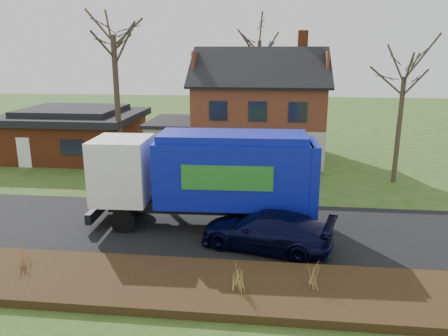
# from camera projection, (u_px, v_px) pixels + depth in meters

# --- Properties ---
(ground) EXTENTS (120.00, 120.00, 0.00)m
(ground) POSITION_uv_depth(u_px,v_px,m) (203.00, 228.00, 19.97)
(ground) COLOR #2D4D19
(ground) RESTS_ON ground
(road) EXTENTS (80.00, 7.00, 0.02)m
(road) POSITION_uv_depth(u_px,v_px,m) (203.00, 228.00, 19.97)
(road) COLOR black
(road) RESTS_ON ground
(mulch_verge) EXTENTS (80.00, 3.50, 0.30)m
(mulch_verge) POSITION_uv_depth(u_px,v_px,m) (179.00, 285.00, 14.85)
(mulch_verge) COLOR black
(mulch_verge) RESTS_ON ground
(main_house) EXTENTS (12.95, 8.95, 9.26)m
(main_house) POSITION_uv_depth(u_px,v_px,m) (253.00, 104.00, 32.10)
(main_house) COLOR beige
(main_house) RESTS_ON ground
(ranch_house) EXTENTS (9.80, 8.20, 3.70)m
(ranch_house) POSITION_uv_depth(u_px,v_px,m) (75.00, 132.00, 33.27)
(ranch_house) COLOR brown
(ranch_house) RESTS_ON ground
(garbage_truck) EXTENTS (10.26, 3.06, 4.36)m
(garbage_truck) POSITION_uv_depth(u_px,v_px,m) (209.00, 173.00, 19.69)
(garbage_truck) COLOR black
(garbage_truck) RESTS_ON ground
(silver_sedan) EXTENTS (4.87, 2.95, 1.52)m
(silver_sedan) POSITION_uv_depth(u_px,v_px,m) (152.00, 180.00, 24.69)
(silver_sedan) COLOR #A2A3A9
(silver_sedan) RESTS_ON ground
(navy_wagon) EXTENTS (5.79, 3.50, 1.57)m
(navy_wagon) POSITION_uv_depth(u_px,v_px,m) (266.00, 231.00, 17.73)
(navy_wagon) COLOR black
(navy_wagon) RESTS_ON ground
(tree_front_west) EXTENTS (4.14, 4.14, 12.29)m
(tree_front_west) POSITION_uv_depth(u_px,v_px,m) (112.00, 13.00, 27.42)
(tree_front_west) COLOR #3E3325
(tree_front_west) RESTS_ON ground
(tree_front_east) EXTENTS (3.29, 3.29, 9.13)m
(tree_front_east) POSITION_uv_depth(u_px,v_px,m) (406.00, 58.00, 25.09)
(tree_front_east) COLOR #443A28
(tree_front_east) RESTS_ON ground
(tree_back) EXTENTS (3.72, 3.72, 11.79)m
(tree_back) POSITION_uv_depth(u_px,v_px,m) (260.00, 26.00, 36.96)
(tree_back) COLOR #403026
(tree_back) RESTS_ON ground
(grass_clump_west) EXTENTS (0.34, 0.28, 0.89)m
(grass_clump_west) POSITION_uv_depth(u_px,v_px,m) (22.00, 254.00, 15.76)
(grass_clump_west) COLOR #A57749
(grass_clump_west) RESTS_ON mulch_verge
(grass_clump_mid) EXTENTS (0.36, 0.30, 1.01)m
(grass_clump_mid) POSITION_uv_depth(u_px,v_px,m) (237.00, 276.00, 14.10)
(grass_clump_mid) COLOR tan
(grass_clump_mid) RESTS_ON mulch_verge
(grass_clump_east) EXTENTS (0.37, 0.30, 0.92)m
(grass_clump_east) POSITION_uv_depth(u_px,v_px,m) (313.00, 275.00, 14.29)
(grass_clump_east) COLOR #A07746
(grass_clump_east) RESTS_ON mulch_verge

